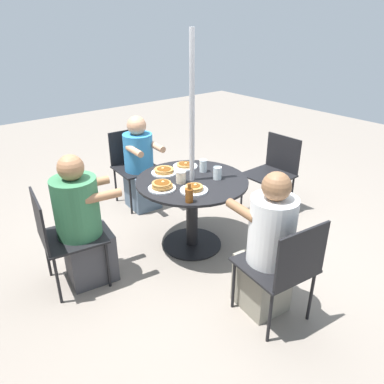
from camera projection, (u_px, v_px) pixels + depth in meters
The scene contains 18 objects.
ground_plane at pixel (192, 244), 3.77m from camera, with size 12.00×12.00×0.00m, color gray.
patio_table at pixel (192, 197), 3.54m from camera, with size 1.05×1.05×0.71m.
umbrella_pole at pixel (192, 149), 3.34m from camera, with size 0.05×0.05×2.01m, color #ADADB2.
patio_chair_north at pixel (284, 265), 2.62m from camera, with size 0.53×0.53×0.86m.
diner_north at pixel (267, 250), 2.74m from camera, with size 0.51×0.38×1.16m.
patio_chair_east at pixel (274, 169), 4.26m from camera, with size 0.48×0.48×0.86m.
patio_chair_south at pixel (133, 162), 4.45m from camera, with size 0.51×0.51×0.86m.
diner_south at pixel (140, 167), 4.32m from camera, with size 0.51×0.36×1.09m.
patio_chair_west at pixel (61, 234), 3.00m from camera, with size 0.54×0.54×0.86m.
diner_west at pixel (83, 226), 3.07m from camera, with size 0.42×0.53×1.15m.
pancake_plate_a at pixel (194, 189), 3.23m from camera, with size 0.24×0.24×0.06m.
pancake_plate_b at pixel (164, 171), 3.59m from camera, with size 0.24×0.24×0.06m.
pancake_plate_c at pixel (185, 166), 3.75m from camera, with size 0.24×0.24×0.05m.
pancake_plate_d at pixel (162, 186), 3.27m from camera, with size 0.24×0.24×0.08m.
syrup_bottle at pixel (189, 195), 3.03m from camera, with size 0.09×0.06×0.16m.
coffee_cup at pixel (181, 177), 3.38m from camera, with size 0.09×0.09×0.11m.
drinking_glass_a at pixel (217, 173), 3.46m from camera, with size 0.08×0.08×0.12m, color silver.
drinking_glass_b at pixel (203, 166), 3.62m from camera, with size 0.07×0.07×0.12m, color silver.
Camera 1 is at (-2.47, 2.00, 2.09)m, focal length 35.00 mm.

